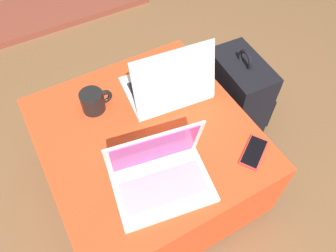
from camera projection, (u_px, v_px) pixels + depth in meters
ground_plane at (150, 181)px, 1.62m from camera, size 14.00×14.00×0.00m
ottoman at (148, 159)px, 1.45m from camera, size 0.80×0.84×0.42m
laptop_near at (160, 174)px, 1.12m from camera, size 0.37×0.28×0.24m
laptop_far at (168, 85)px, 1.36m from camera, size 0.36×0.30×0.27m
cell_phone at (254, 152)px, 1.22m from camera, size 0.16×0.14×0.01m
backpack at (238, 96)px, 1.67m from camera, size 0.27×0.34×0.51m
coffee_mug at (93, 101)px, 1.32m from camera, size 0.13×0.09×0.09m
fireplace_hearth at (50, 9)px, 2.44m from camera, size 1.40×0.50×0.04m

